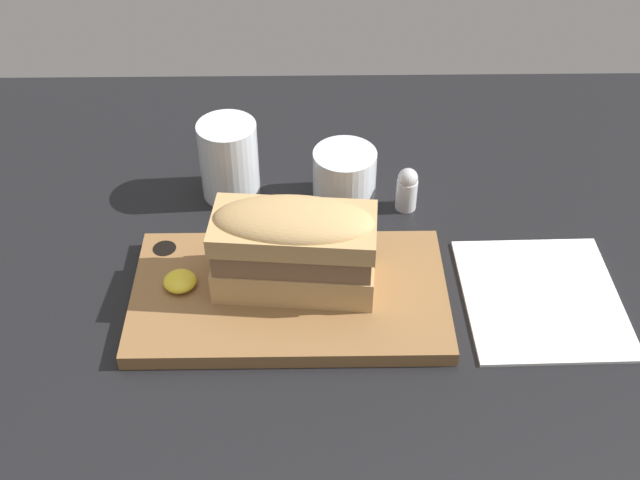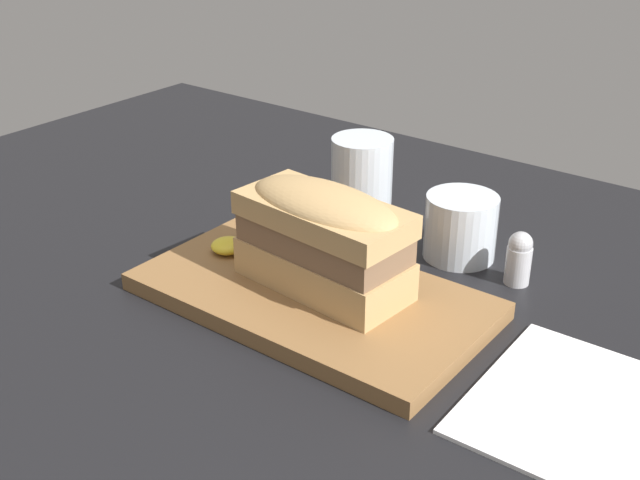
# 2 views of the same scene
# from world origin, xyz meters

# --- Properties ---
(dining_table) EXTENTS (1.62, 0.96, 0.02)m
(dining_table) POSITION_xyz_m (0.00, 0.00, 0.01)
(dining_table) COLOR black
(dining_table) RESTS_ON ground
(serving_board) EXTENTS (0.35, 0.20, 0.02)m
(serving_board) POSITION_xyz_m (-0.09, -0.03, 0.03)
(serving_board) COLOR olive
(serving_board) RESTS_ON dining_table
(sandwich) EXTENTS (0.18, 0.10, 0.11)m
(sandwich) POSITION_xyz_m (-0.09, -0.01, 0.10)
(sandwich) COLOR tan
(sandwich) RESTS_ON serving_board
(mustard_dollop) EXTENTS (0.04, 0.04, 0.01)m
(mustard_dollop) POSITION_xyz_m (-0.22, -0.02, 0.05)
(mustard_dollop) COLOR yellow
(mustard_dollop) RESTS_ON serving_board
(water_glass) EXTENTS (0.08, 0.08, 0.10)m
(water_glass) POSITION_xyz_m (-0.17, 0.18, 0.07)
(water_glass) COLOR silver
(water_glass) RESTS_ON dining_table
(wine_glass) EXTENTS (0.08, 0.08, 0.07)m
(wine_glass) POSITION_xyz_m (-0.02, 0.16, 0.06)
(wine_glass) COLOR silver
(wine_glass) RESTS_ON dining_table
(napkin) EXTENTS (0.18, 0.20, 0.00)m
(napkin) POSITION_xyz_m (0.19, -0.03, 0.02)
(napkin) COLOR white
(napkin) RESTS_ON dining_table
(salt_shaker) EXTENTS (0.03, 0.03, 0.06)m
(salt_shaker) POSITION_xyz_m (0.05, 0.14, 0.05)
(salt_shaker) COLOR silver
(salt_shaker) RESTS_ON dining_table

